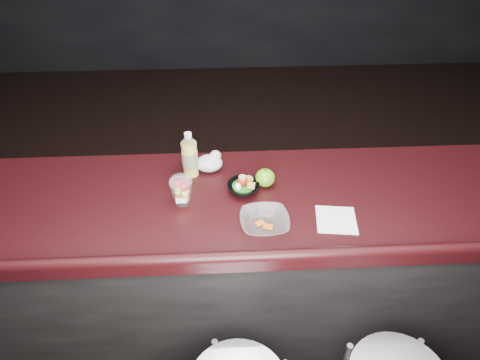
# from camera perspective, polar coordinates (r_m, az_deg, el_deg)

# --- Properties ---
(room_shell) EXTENTS (8.00, 8.00, 8.00)m
(room_shell) POSITION_cam_1_polar(r_m,az_deg,el_deg) (1.18, 2.61, 18.44)
(room_shell) COLOR black
(room_shell) RESTS_ON ground
(counter) EXTENTS (4.06, 0.71, 1.02)m
(counter) POSITION_cam_1_polar(r_m,az_deg,el_deg) (2.22, 0.94, -12.35)
(counter) COLOR black
(counter) RESTS_ON ground
(lemonade_bottle) EXTENTS (0.07, 0.07, 0.22)m
(lemonade_bottle) POSITION_cam_1_polar(r_m,az_deg,el_deg) (1.95, -6.70, 3.00)
(lemonade_bottle) COLOR yellow
(lemonade_bottle) RESTS_ON counter
(fruit_cup) EXTENTS (0.10, 0.10, 0.14)m
(fruit_cup) POSITION_cam_1_polar(r_m,az_deg,el_deg) (1.81, -7.83, -1.22)
(fruit_cup) COLOR white
(fruit_cup) RESTS_ON counter
(green_apple) EXTENTS (0.09, 0.09, 0.09)m
(green_apple) POSITION_cam_1_polar(r_m,az_deg,el_deg) (1.90, 3.37, 0.31)
(green_apple) COLOR #26750D
(green_apple) RESTS_ON counter
(plastic_bag) EXTENTS (0.13, 0.10, 0.09)m
(plastic_bag) POSITION_cam_1_polar(r_m,az_deg,el_deg) (2.00, -4.03, 2.39)
(plastic_bag) COLOR silver
(plastic_bag) RESTS_ON counter
(snack_bowl) EXTENTS (0.17, 0.17, 0.08)m
(snack_bowl) POSITION_cam_1_polar(r_m,az_deg,el_deg) (1.87, 0.41, -0.94)
(snack_bowl) COLOR black
(snack_bowl) RESTS_ON counter
(takeout_bowl) EXTENTS (0.20, 0.20, 0.05)m
(takeout_bowl) POSITION_cam_1_polar(r_m,az_deg,el_deg) (1.71, 3.28, -5.63)
(takeout_bowl) COLOR silver
(takeout_bowl) RESTS_ON counter
(paper_napkin) EXTENTS (0.18, 0.18, 0.00)m
(paper_napkin) POSITION_cam_1_polar(r_m,az_deg,el_deg) (1.80, 12.70, -5.19)
(paper_napkin) COLOR white
(paper_napkin) RESTS_ON counter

